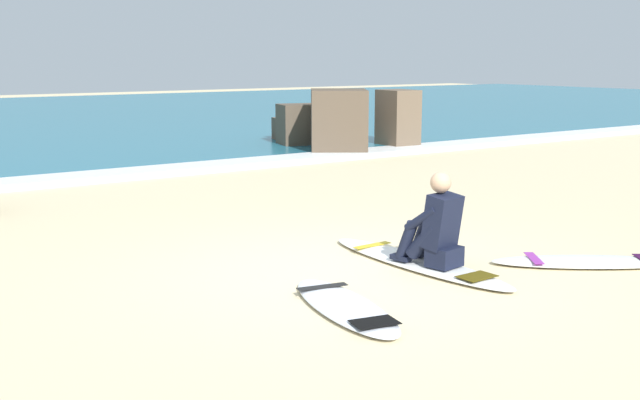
# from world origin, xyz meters

# --- Properties ---
(ground_plane) EXTENTS (80.00, 80.00, 0.00)m
(ground_plane) POSITION_xyz_m (0.00, 0.00, 0.00)
(ground_plane) COLOR beige
(breaking_foam) EXTENTS (80.00, 0.90, 0.11)m
(breaking_foam) POSITION_xyz_m (0.00, 7.36, 0.06)
(breaking_foam) COLOR white
(breaking_foam) RESTS_ON ground
(surfboard_main) EXTENTS (0.60, 2.60, 0.08)m
(surfboard_main) POSITION_xyz_m (0.80, -0.17, 0.04)
(surfboard_main) COLOR white
(surfboard_main) RESTS_ON ground
(surfer_seated) EXTENTS (0.45, 0.75, 0.95)m
(surfer_seated) POSITION_xyz_m (0.79, -0.44, 0.44)
(surfer_seated) COLOR black
(surfer_seated) RESTS_ON surfboard_main
(surfboard_spare_near) EXTENTS (0.86, 1.82, 0.08)m
(surfboard_spare_near) POSITION_xyz_m (-0.68, -0.92, 0.04)
(surfboard_spare_near) COLOR silver
(surfboard_spare_near) RESTS_ON ground
(surfboard_spare_far) EXTENTS (1.94, 1.58, 0.08)m
(surfboard_spare_far) POSITION_xyz_m (2.27, -1.17, 0.04)
(surfboard_spare_far) COLOR white
(surfboard_spare_far) RESTS_ON ground
(rock_outcrop_distant) EXTENTS (2.97, 3.72, 1.42)m
(rock_outcrop_distant) POSITION_xyz_m (6.02, 8.65, 0.58)
(rock_outcrop_distant) COLOR brown
(rock_outcrop_distant) RESTS_ON ground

